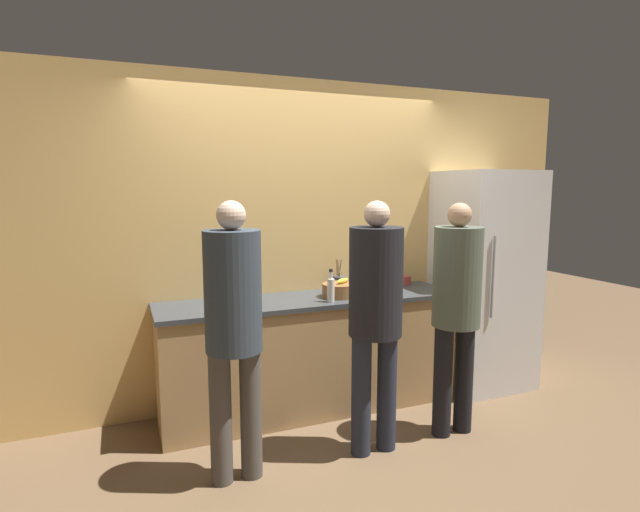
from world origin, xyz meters
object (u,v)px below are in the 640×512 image
(bottle_clear, at_px, (331,289))
(person_left, at_px, (234,320))
(utensil_crock, at_px, (339,282))
(bottle_dark, at_px, (241,298))
(person_right, at_px, (456,301))
(person_center, at_px, (375,306))
(fruit_bowl, at_px, (339,290))
(cup_red, at_px, (406,280))
(refrigerator, at_px, (484,279))

(bottle_clear, bearing_deg, person_left, -147.11)
(utensil_crock, distance_m, bottle_dark, 1.00)
(person_left, relative_size, person_right, 1.02)
(person_center, xyz_separation_m, fruit_bowl, (0.06, 0.70, -0.03))
(fruit_bowl, relative_size, bottle_clear, 1.05)
(fruit_bowl, bearing_deg, bottle_dark, -170.45)
(person_right, relative_size, utensil_crock, 6.48)
(utensil_crock, height_order, cup_red, utensil_crock)
(refrigerator, xyz_separation_m, utensil_crock, (-1.28, 0.27, 0.02))
(person_right, xyz_separation_m, cup_red, (0.16, 0.92, -0.03))
(person_right, distance_m, fruit_bowl, 0.90)
(person_left, xyz_separation_m, bottle_dark, (0.17, 0.55, 0.00))
(person_center, height_order, cup_red, person_center)
(person_center, height_order, utensil_crock, person_center)
(bottle_dark, distance_m, bottle_clear, 0.68)
(refrigerator, height_order, bottle_dark, refrigerator)
(fruit_bowl, relative_size, utensil_crock, 1.03)
(bottle_dark, distance_m, cup_red, 1.59)
(person_center, relative_size, fruit_bowl, 6.40)
(cup_red, bearing_deg, person_center, -130.87)
(refrigerator, distance_m, fruit_bowl, 1.40)
(bottle_clear, bearing_deg, bottle_dark, -179.79)
(refrigerator, height_order, person_center, refrigerator)
(person_center, bearing_deg, person_left, 178.68)
(refrigerator, relative_size, person_left, 1.13)
(person_left, height_order, cup_red, person_left)
(person_left, bearing_deg, fruit_bowl, 34.96)
(person_left, bearing_deg, cup_red, 27.85)
(person_right, bearing_deg, bottle_dark, 158.23)
(person_left, bearing_deg, bottle_clear, 32.89)
(bottle_dark, bearing_deg, bottle_clear, 0.21)
(person_right, bearing_deg, person_left, 179.70)
(refrigerator, relative_size, bottle_clear, 7.62)
(person_right, distance_m, cup_red, 0.93)
(person_right, bearing_deg, refrigerator, 40.22)
(refrigerator, height_order, bottle_clear, refrigerator)
(utensil_crock, xyz_separation_m, cup_red, (0.63, -0.04, -0.02))
(person_left, distance_m, utensil_crock, 1.44)
(cup_red, bearing_deg, utensil_crock, 176.62)
(utensil_crock, relative_size, bottle_clear, 1.03)
(person_center, relative_size, utensil_crock, 6.56)
(person_center, bearing_deg, refrigerator, 25.71)
(fruit_bowl, bearing_deg, bottle_clear, -133.53)
(person_right, xyz_separation_m, fruit_bowl, (-0.58, 0.69, -0.01))
(person_center, height_order, fruit_bowl, person_center)
(refrigerator, bearing_deg, person_center, -154.29)
(fruit_bowl, relative_size, bottle_dark, 1.14)
(person_center, relative_size, person_right, 1.01)
(bottle_dark, xyz_separation_m, cup_red, (1.55, 0.36, -0.05))
(refrigerator, relative_size, person_right, 1.15)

